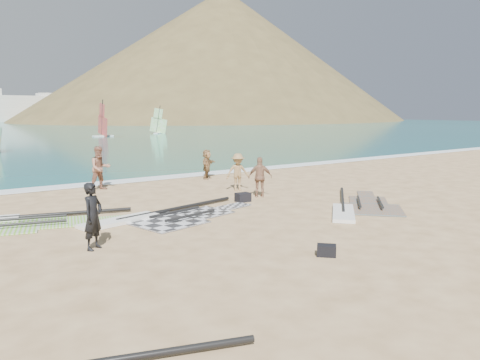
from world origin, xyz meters
TOP-DOWN VIEW (x-y plane):
  - ground at (0.00, 0.00)m, footprint 300.00×300.00m
  - surf_line at (0.00, 12.30)m, footprint 300.00×1.20m
  - headland_main at (85.00, 130.00)m, footprint 143.00×143.00m
  - headland_minor at (120.00, 140.00)m, footprint 70.00×70.00m
  - rig_grey at (-2.92, 3.96)m, footprint 6.39×3.15m
  - rig_green at (-6.95, 6.07)m, footprint 6.04×3.24m
  - rig_orange at (3.60, 1.30)m, footprint 5.60×4.87m
  - gear_bag_near at (0.95, 4.72)m, footprint 0.57×0.43m
  - gear_bag_far at (-1.47, -2.00)m, footprint 0.55×0.55m
  - person_wetsuit at (-5.86, 1.89)m, footprint 0.75×0.70m
  - beachgoer_left at (-2.56, 10.70)m, footprint 0.98×0.78m
  - beachgoer_mid at (2.33, 6.98)m, footprint 1.21×0.93m
  - beachgoer_back at (2.10, 5.11)m, footprint 1.03×0.87m
  - beachgoer_right at (3.08, 10.78)m, footprint 1.40×1.24m
  - windsurfer_centre at (12.59, 52.50)m, footprint 2.78×3.37m
  - windsurfer_right at (22.46, 55.76)m, footprint 2.22×2.21m

SIDE VIEW (x-z plane):
  - ground at x=0.00m, z-range 0.00..0.00m
  - surf_line at x=0.00m, z-range -0.02..0.02m
  - headland_main at x=85.00m, z-range -22.50..22.50m
  - headland_minor at x=120.00m, z-range -14.00..14.00m
  - rig_green at x=-6.95m, z-range -0.05..0.15m
  - rig_orange at x=3.60m, z-range -0.05..0.15m
  - rig_grey at x=-2.92m, z-range -0.05..0.15m
  - gear_bag_far at x=-1.47m, z-range 0.00..0.27m
  - gear_bag_near at x=0.95m, z-range 0.00..0.35m
  - beachgoer_right at x=3.08m, z-range 0.00..1.53m
  - beachgoer_mid at x=2.33m, z-range 0.00..1.65m
  - beachgoer_back at x=2.10m, z-range 0.00..1.65m
  - person_wetsuit at x=-5.86m, z-range 0.00..1.73m
  - beachgoer_left at x=-2.56m, z-range 0.00..1.96m
  - windsurfer_right at x=22.46m, z-range -0.89..3.42m
  - windsurfer_centre at x=12.59m, z-range -1.10..3.92m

